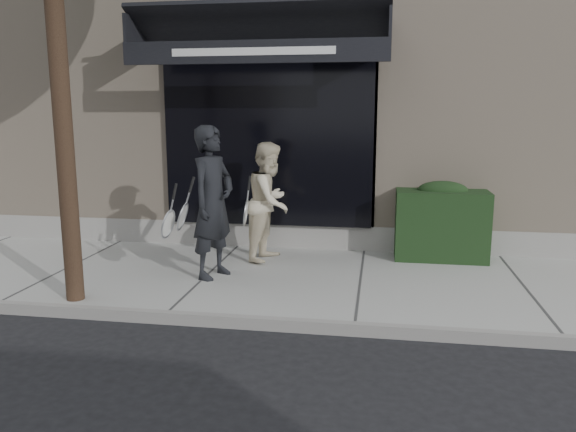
# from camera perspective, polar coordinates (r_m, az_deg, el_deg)

# --- Properties ---
(ground) EXTENTS (80.00, 80.00, 0.00)m
(ground) POSITION_cam_1_polar(r_m,az_deg,el_deg) (7.33, 7.36, -7.29)
(ground) COLOR black
(ground) RESTS_ON ground
(sidewalk) EXTENTS (20.00, 3.00, 0.12)m
(sidewalk) POSITION_cam_1_polar(r_m,az_deg,el_deg) (7.31, 7.37, -6.84)
(sidewalk) COLOR #A4A49F
(sidewalk) RESTS_ON ground
(curb) EXTENTS (20.00, 0.10, 0.14)m
(curb) POSITION_cam_1_polar(r_m,az_deg,el_deg) (5.84, 6.81, -11.29)
(curb) COLOR gray
(curb) RESTS_ON ground
(building_facade) EXTENTS (14.30, 8.04, 5.64)m
(building_facade) POSITION_cam_1_polar(r_m,az_deg,el_deg) (11.94, 8.54, 12.91)
(building_facade) COLOR beige
(building_facade) RESTS_ON ground
(hedge) EXTENTS (1.30, 0.70, 1.14)m
(hedge) POSITION_cam_1_polar(r_m,az_deg,el_deg) (8.42, 15.28, -0.59)
(hedge) COLOR black
(hedge) RESTS_ON sidewalk
(pedestrian_front) EXTENTS (0.89, 0.99, 1.95)m
(pedestrian_front) POSITION_cam_1_polar(r_m,az_deg,el_deg) (7.21, -7.67, 1.36)
(pedestrian_front) COLOR black
(pedestrian_front) RESTS_ON sidewalk
(pedestrian_back) EXTENTS (0.80, 0.94, 1.69)m
(pedestrian_back) POSITION_cam_1_polar(r_m,az_deg,el_deg) (8.02, -1.86, 1.47)
(pedestrian_back) COLOR beige
(pedestrian_back) RESTS_ON sidewalk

